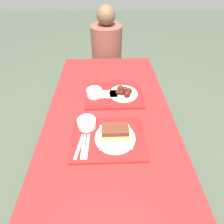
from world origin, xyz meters
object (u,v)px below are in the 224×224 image
tray_far (114,95)px  brisket_sandwich_plate (115,134)px  wings_plate_far (124,92)px  tray_near (109,138)px  bowl_coleslaw_far (94,92)px  person_seated_across (107,47)px  bowl_coleslaw_near (87,123)px

tray_far → brisket_sandwich_plate: size_ratio=1.81×
tray_far → wings_plate_far: (0.07, -0.00, 0.03)m
tray_near → tray_far: (0.05, 0.42, 0.00)m
bowl_coleslaw_far → wings_plate_far: size_ratio=0.53×
person_seated_across → bowl_coleslaw_near: bearing=-96.6°
brisket_sandwich_plate → bowl_coleslaw_far: brisket_sandwich_plate is taller
tray_far → bowl_coleslaw_near: 0.37m
tray_far → bowl_coleslaw_far: bowl_coleslaw_far is taller
tray_near → brisket_sandwich_plate: (0.04, -0.00, 0.04)m
tray_far → person_seated_across: size_ratio=0.60×
wings_plate_far → bowl_coleslaw_near: bearing=-128.5°
tray_far → person_seated_across: 0.85m
brisket_sandwich_plate → bowl_coleslaw_far: 0.44m
tray_near → wings_plate_far: 0.43m
tray_far → wings_plate_far: size_ratio=1.97×
tray_near → bowl_coleslaw_near: bowl_coleslaw_near is taller
wings_plate_far → tray_far: bearing=177.0°
wings_plate_far → person_seated_across: bearing=98.0°
bowl_coleslaw_far → wings_plate_far: 0.22m
tray_far → bowl_coleslaw_far: size_ratio=3.75×
brisket_sandwich_plate → wings_plate_far: 0.43m
brisket_sandwich_plate → tray_far: bearing=88.1°
tray_near → brisket_sandwich_plate: brisket_sandwich_plate is taller
wings_plate_far → person_seated_across: (-0.12, 0.85, -0.00)m
bowl_coleslaw_far → person_seated_across: (0.10, 0.86, -0.01)m
tray_near → bowl_coleslaw_near: (-0.13, 0.10, 0.04)m
bowl_coleslaw_far → wings_plate_far: (0.22, 0.01, -0.01)m
tray_far → bowl_coleslaw_far: bearing=-176.0°
bowl_coleslaw_near → wings_plate_far: 0.41m
tray_near → person_seated_across: person_seated_across is taller
person_seated_across → bowl_coleslaw_far: bearing=-96.7°
bowl_coleslaw_near → bowl_coleslaw_far: (0.03, 0.31, 0.00)m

